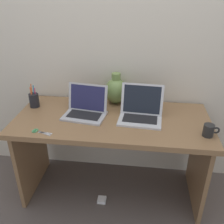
% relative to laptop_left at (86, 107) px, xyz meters
% --- Properties ---
extents(ground_plane, '(6.00, 6.00, 0.00)m').
position_rel_laptop_left_xyz_m(ground_plane, '(0.20, -0.03, -0.80)').
color(ground_plane, '#564C47').
extents(back_wall, '(4.40, 0.04, 2.40)m').
position_rel_laptop_left_xyz_m(back_wall, '(0.20, 0.34, 0.40)').
color(back_wall, beige).
rests_on(back_wall, ground).
extents(desk, '(1.46, 0.66, 0.74)m').
position_rel_laptop_left_xyz_m(desk, '(0.20, -0.03, -0.22)').
color(desk, olive).
rests_on(desk, ground).
extents(laptop_left, '(0.34, 0.26, 0.23)m').
position_rel_laptop_left_xyz_m(laptop_left, '(0.00, 0.00, 0.00)').
color(laptop_left, '#B2B2B7').
rests_on(laptop_left, desk).
extents(laptop_right, '(0.33, 0.27, 0.24)m').
position_rel_laptop_left_xyz_m(laptop_right, '(0.42, 0.00, 0.00)').
color(laptop_right, silver).
rests_on(laptop_right, desk).
extents(green_vase, '(0.18, 0.18, 0.26)m').
position_rel_laptop_left_xyz_m(green_vase, '(0.20, 0.24, 0.05)').
color(green_vase, '#75934C').
rests_on(green_vase, desk).
extents(coffee_mug, '(0.11, 0.07, 0.08)m').
position_rel_laptop_left_xyz_m(coffee_mug, '(0.87, -0.20, -0.02)').
color(coffee_mug, black).
rests_on(coffee_mug, desk).
extents(pen_cup, '(0.08, 0.08, 0.19)m').
position_rel_laptop_left_xyz_m(pen_cup, '(-0.45, 0.08, -0.00)').
color(pen_cup, black).
rests_on(pen_cup, desk).
extents(scissors, '(0.15, 0.07, 0.01)m').
position_rel_laptop_left_xyz_m(scissors, '(-0.27, -0.29, -0.06)').
color(scissors, '#B7B7BC').
rests_on(scissors, desk).
extents(power_brick, '(0.07, 0.07, 0.03)m').
position_rel_laptop_left_xyz_m(power_brick, '(0.13, -0.17, -0.78)').
color(power_brick, white).
rests_on(power_brick, ground).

